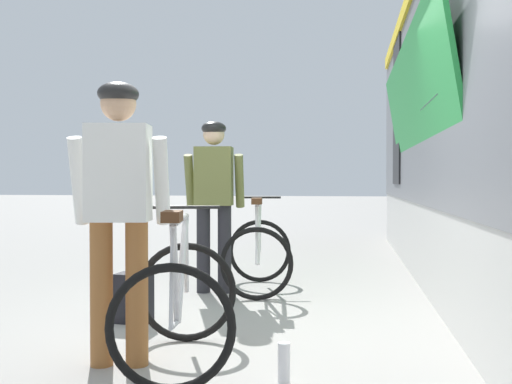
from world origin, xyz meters
TOP-DOWN VIEW (x-y plane):
  - ground_plane at (0.00, 0.00)m, footprint 80.00×80.00m
  - cyclist_near_in_white at (-0.75, -0.68)m, footprint 0.64×0.37m
  - cyclist_far_in_olive at (-0.70, 1.72)m, footprint 0.63×0.34m
  - bicycle_near_silver at (-0.38, -0.60)m, footprint 0.90×1.19m
  - bicycle_far_white at (-0.26, 1.88)m, footprint 0.83×1.15m
  - backpack_on_platform at (-1.06, 0.38)m, footprint 0.30×0.21m
  - water_bottle_near_the_bikes at (0.30, -0.85)m, footprint 0.07×0.07m

SIDE VIEW (x-z plane):
  - ground_plane at x=0.00m, z-range 0.00..0.00m
  - water_bottle_near_the_bikes at x=0.30m, z-range 0.00..0.24m
  - backpack_on_platform at x=-1.06m, z-range 0.00..0.40m
  - bicycle_near_silver at x=-0.38m, z-range -0.09..0.89m
  - bicycle_far_white at x=-0.26m, z-range -0.09..0.89m
  - cyclist_near_in_white at x=-0.75m, z-range 0.17..1.94m
  - cyclist_far_in_olive at x=-0.70m, z-range 0.17..1.94m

